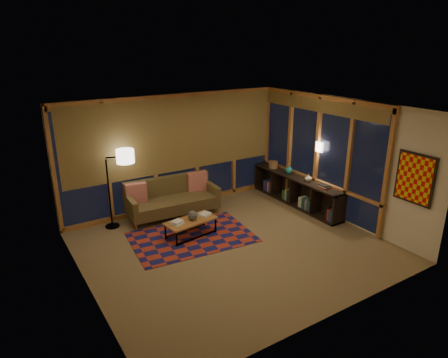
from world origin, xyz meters
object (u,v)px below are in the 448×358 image
sofa (173,198)px  floor_lamp (109,190)px  bookshelf (295,190)px  coffee_table (191,228)px

sofa → floor_lamp: floor_lamp is taller
floor_lamp → bookshelf: bearing=-1.4°
coffee_table → bookshelf: (2.97, 0.15, 0.18)m
bookshelf → coffee_table: bearing=-177.1°
sofa → floor_lamp: bearing=176.8°
coffee_table → floor_lamp: size_ratio=0.62×
sofa → coffee_table: 1.16m
sofa → bookshelf: (2.83, -0.98, -0.07)m
floor_lamp → bookshelf: size_ratio=0.60×
floor_lamp → bookshelf: (4.21, -1.15, -0.50)m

